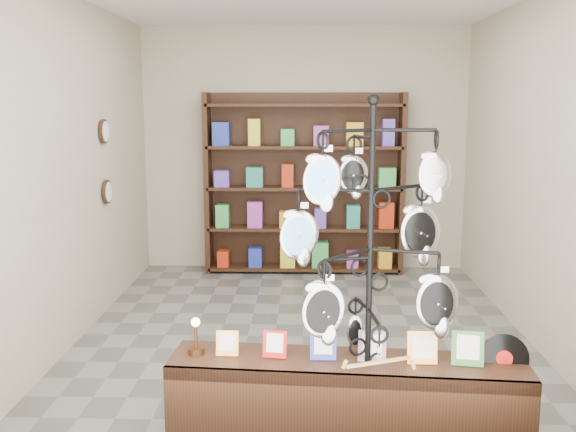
# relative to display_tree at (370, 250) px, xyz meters

# --- Properties ---
(ground) EXTENTS (5.00, 5.00, 0.00)m
(ground) POSITION_rel_display_tree_xyz_m (-0.40, 1.84, -1.23)
(ground) COLOR slate
(ground) RESTS_ON ground
(room_envelope) EXTENTS (5.00, 5.00, 5.00)m
(room_envelope) POSITION_rel_display_tree_xyz_m (-0.40, 1.84, 0.62)
(room_envelope) COLOR #B3AA90
(room_envelope) RESTS_ON ground
(display_tree) EXTENTS (1.12, 1.10, 2.13)m
(display_tree) POSITION_rel_display_tree_xyz_m (0.00, 0.00, 0.00)
(display_tree) COLOR black
(display_tree) RESTS_ON ground
(front_shelf) EXTENTS (2.20, 0.61, 0.77)m
(front_shelf) POSITION_rel_display_tree_xyz_m (-0.12, 0.04, -0.96)
(front_shelf) COLOR black
(front_shelf) RESTS_ON ground
(back_shelving) EXTENTS (2.42, 0.36, 2.20)m
(back_shelving) POSITION_rel_display_tree_xyz_m (-0.40, 4.14, -0.20)
(back_shelving) COLOR black
(back_shelving) RESTS_ON ground
(wall_clocks) EXTENTS (0.03, 0.24, 0.84)m
(wall_clocks) POSITION_rel_display_tree_xyz_m (-2.37, 2.64, 0.27)
(wall_clocks) COLOR black
(wall_clocks) RESTS_ON ground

